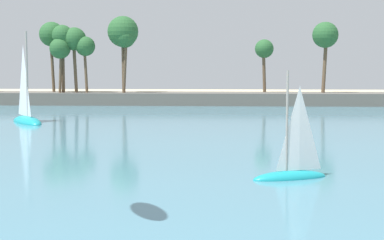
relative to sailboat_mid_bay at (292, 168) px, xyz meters
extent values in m
cube|color=teal|center=(-4.52, 39.26, -0.57)|extent=(220.00, 111.60, 0.06)
cube|color=#605B54|center=(-4.52, 55.06, 0.30)|extent=(102.35, 6.00, 1.80)
cylinder|color=brown|center=(2.40, 56.30, 4.31)|extent=(0.71, 0.78, 6.24)
sphere|color=#285B2D|center=(2.40, 56.30, 7.41)|extent=(2.67, 2.67, 2.67)
cylinder|color=brown|center=(10.86, 55.53, 5.26)|extent=(0.89, 0.87, 8.14)
sphere|color=#285B2D|center=(10.86, 55.53, 9.31)|extent=(3.65, 3.65, 3.65)
cylinder|color=brown|center=(-24.42, 54.21, 4.98)|extent=(0.82, 0.74, 7.58)
sphere|color=#285B2D|center=(-24.42, 54.21, 8.76)|extent=(3.27, 3.27, 3.27)
cylinder|color=brown|center=(-17.53, 54.30, 5.49)|extent=(0.46, 0.84, 8.59)
sphere|color=#285B2D|center=(-17.53, 54.30, 9.78)|extent=(4.35, 4.35, 4.35)
cylinder|color=brown|center=(-22.83, 53.90, 4.46)|extent=(0.67, 0.43, 6.54)
sphere|color=#285B2D|center=(-22.83, 53.90, 7.73)|extent=(2.77, 2.77, 2.77)
cylinder|color=brown|center=(-17.22, 53.77, 5.12)|extent=(0.90, 0.62, 7.85)
sphere|color=#285B2D|center=(-17.22, 53.77, 9.03)|extent=(3.10, 3.10, 3.10)
cylinder|color=brown|center=(-26.11, 54.08, 5.24)|extent=(0.53, 0.61, 8.08)
sphere|color=#285B2D|center=(-26.11, 54.08, 9.27)|extent=(2.94, 2.94, 2.94)
cylinder|color=brown|center=(-28.06, 55.59, 5.35)|extent=(0.72, 0.50, 8.31)
sphere|color=#285B2D|center=(-28.06, 55.59, 9.49)|extent=(3.55, 3.55, 3.55)
cylinder|color=brown|center=(-26.32, 53.49, 4.31)|extent=(0.74, 0.60, 6.24)
sphere|color=#285B2D|center=(-26.32, 53.49, 7.42)|extent=(2.94, 2.94, 2.94)
ellipsoid|color=teal|center=(-0.09, -0.03, -0.54)|extent=(4.30, 2.63, 0.83)
cylinder|color=gray|center=(-0.28, -0.11, 2.45)|extent=(0.12, 0.12, 5.16)
pyramid|color=white|center=(0.38, 0.14, 2.06)|extent=(1.78, 0.78, 4.38)
ellipsoid|color=teal|center=(-23.00, 28.14, -0.54)|extent=(5.46, 6.64, 1.34)
cylinder|color=gray|center=(-22.81, 27.87, 4.31)|extent=(0.20, 0.20, 8.36)
pyramid|color=silver|center=(-23.45, 28.80, 3.68)|extent=(1.88, 2.59, 7.11)
camera|label=1|loc=(-3.62, -31.22, 5.42)|focal=56.87mm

